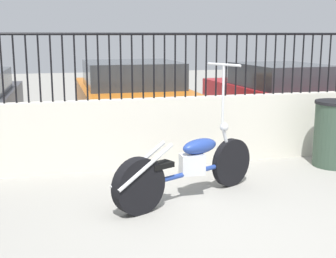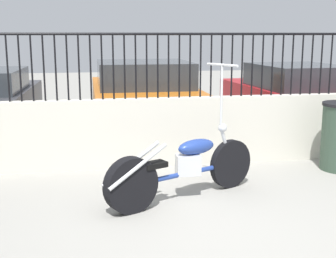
% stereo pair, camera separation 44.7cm
% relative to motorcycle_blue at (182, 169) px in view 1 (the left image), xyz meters
% --- Properties ---
extents(ground_plane, '(40.00, 40.00, 0.00)m').
position_rel_motorcycle_blue_xyz_m(ground_plane, '(0.17, -0.94, -0.38)').
color(ground_plane, gray).
extents(low_wall, '(10.49, 0.18, 1.01)m').
position_rel_motorcycle_blue_xyz_m(low_wall, '(0.17, 1.49, 0.12)').
color(low_wall, beige).
rests_on(low_wall, ground_plane).
extents(fence_railing, '(10.49, 0.04, 0.92)m').
position_rel_motorcycle_blue_xyz_m(fence_railing, '(0.17, 1.49, 1.21)').
color(fence_railing, black).
rests_on(fence_railing, low_wall).
extents(motorcycle_blue, '(1.94, 1.02, 1.57)m').
position_rel_motorcycle_blue_xyz_m(motorcycle_blue, '(0.00, 0.00, 0.00)').
color(motorcycle_blue, black).
rests_on(motorcycle_blue, ground_plane).
extents(trash_bin, '(0.62, 0.62, 0.96)m').
position_rel_motorcycle_blue_xyz_m(trash_bin, '(2.57, 0.83, 0.10)').
color(trash_bin, '#334738').
rests_on(trash_bin, ground_plane).
extents(car_orange, '(1.95, 3.95, 1.40)m').
position_rel_motorcycle_blue_xyz_m(car_orange, '(0.12, 3.94, 0.32)').
color(car_orange, black).
rests_on(car_orange, ground_plane).
extents(car_red, '(1.90, 4.17, 1.30)m').
position_rel_motorcycle_blue_xyz_m(car_red, '(3.25, 3.93, 0.28)').
color(car_red, black).
rests_on(car_red, ground_plane).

